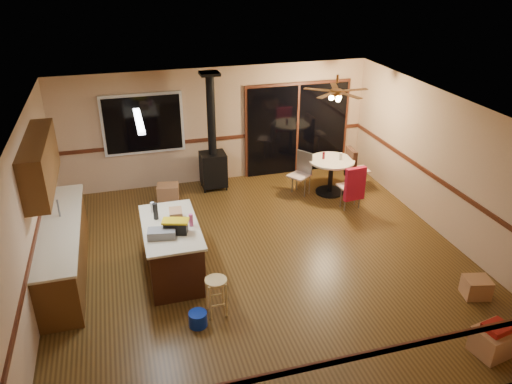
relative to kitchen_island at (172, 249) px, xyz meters
name	(u,v)px	position (x,y,z in m)	size (l,w,h in m)	color
floor	(261,259)	(1.50, 0.00, -0.45)	(7.00, 7.00, 0.00)	#4E3515
ceiling	(261,114)	(1.50, 0.00, 2.15)	(7.00, 7.00, 0.00)	silver
wall_back	(217,126)	(1.50, 3.50, 0.85)	(7.00, 7.00, 0.00)	tan
wall_front	(359,336)	(1.50, -3.50, 0.85)	(7.00, 7.00, 0.00)	tan
wall_left	(30,220)	(-2.00, 0.00, 0.85)	(7.00, 7.00, 0.00)	tan
wall_right	(448,168)	(5.00, 0.00, 0.85)	(7.00, 7.00, 0.00)	tan
chair_rail	(261,208)	(1.50, 0.00, 0.55)	(7.00, 7.00, 0.08)	#481F12
window	(143,124)	(-0.10, 3.45, 1.05)	(1.72, 0.10, 1.32)	black
sliding_door	(297,130)	(3.40, 3.45, 0.60)	(2.52, 0.10, 2.10)	black
lower_cabinets	(64,250)	(-1.70, 0.50, -0.02)	(0.60, 3.00, 0.86)	#593516
countertop	(59,226)	(-1.70, 0.50, 0.43)	(0.64, 3.04, 0.04)	beige
upper_cabinets	(40,163)	(-1.83, 0.70, 1.45)	(0.35, 2.00, 0.80)	#593516
kitchen_island	(172,249)	(0.00, 0.00, 0.00)	(0.88, 1.68, 0.90)	#35190D
wood_stove	(213,158)	(1.30, 3.05, 0.28)	(0.55, 0.50, 2.52)	black
ceiling_fan	(336,94)	(3.71, 2.11, 1.76)	(0.24, 0.24, 0.55)	brown
fluorescent_strip	(139,121)	(-0.30, 0.30, 2.11)	(0.10, 1.20, 0.04)	white
toolbox_grey	(162,233)	(-0.17, -0.32, 0.51)	(0.42, 0.23, 0.13)	slate
toolbox_black	(176,227)	(0.06, -0.26, 0.54)	(0.35, 0.18, 0.19)	black
toolbox_yellow_lid	(175,221)	(0.06, -0.26, 0.66)	(0.40, 0.21, 0.03)	gold
box_on_island	(176,215)	(0.12, 0.14, 0.54)	(0.20, 0.28, 0.18)	#A26F48
bottle_dark	(155,211)	(-0.19, 0.28, 0.59)	(0.08, 0.08, 0.28)	black
bottle_pink	(191,220)	(0.32, -0.10, 0.55)	(0.07, 0.07, 0.21)	#D84C8C
bottle_white	(153,208)	(-0.22, 0.51, 0.54)	(0.06, 0.06, 0.19)	white
bar_stool	(216,296)	(0.48, -1.18, -0.16)	(0.32, 0.32, 0.59)	#D9B972
blue_bucket	(198,319)	(0.16, -1.39, -0.34)	(0.26, 0.26, 0.22)	#0C29A9
dining_table	(331,170)	(3.71, 2.11, 0.08)	(0.99, 0.99, 0.78)	black
glass_red	(324,156)	(3.56, 2.21, 0.40)	(0.06, 0.06, 0.15)	#590C14
glass_cream	(341,156)	(3.89, 2.06, 0.41)	(0.07, 0.07, 0.16)	beige
chair_left	(302,168)	(3.09, 2.26, 0.14)	(0.56, 0.56, 0.51)	#C6A793
chair_near	(354,184)	(3.82, 1.22, 0.14)	(0.46, 0.50, 0.70)	#C6A793
chair_right	(352,164)	(4.22, 2.17, 0.14)	(0.49, 0.45, 0.70)	#C6A793
box_under_window	(168,193)	(0.24, 2.71, -0.27)	(0.45, 0.36, 0.36)	#A26F48
box_corner_a	(493,341)	(3.82, -2.98, -0.27)	(0.49, 0.41, 0.37)	#A26F48
box_corner_b	(476,287)	(4.40, -1.90, -0.30)	(0.38, 0.33, 0.31)	#A26F48
box_small_red	(497,328)	(3.82, -2.98, -0.04)	(0.32, 0.27, 0.09)	maroon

